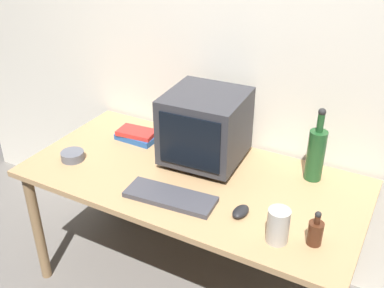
# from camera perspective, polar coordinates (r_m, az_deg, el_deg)

# --- Properties ---
(ground_plane) EXTENTS (6.00, 6.00, 0.00)m
(ground_plane) POSITION_cam_1_polar(r_m,az_deg,el_deg) (2.73, 0.00, -17.02)
(ground_plane) COLOR slate
(back_wall) EXTENTS (4.00, 0.08, 2.50)m
(back_wall) POSITION_cam_1_polar(r_m,az_deg,el_deg) (2.42, 5.43, 11.75)
(back_wall) COLOR silver
(back_wall) RESTS_ON ground
(desk) EXTENTS (1.67, 0.82, 0.74)m
(desk) POSITION_cam_1_polar(r_m,az_deg,el_deg) (2.30, 0.00, -5.67)
(desk) COLOR tan
(desk) RESTS_ON ground
(crt_monitor) EXTENTS (0.40, 0.41, 0.37)m
(crt_monitor) POSITION_cam_1_polar(r_m,az_deg,el_deg) (2.29, 1.67, 2.13)
(crt_monitor) COLOR #333338
(crt_monitor) RESTS_ON desk
(keyboard) EXTENTS (0.43, 0.19, 0.02)m
(keyboard) POSITION_cam_1_polar(r_m,az_deg,el_deg) (2.09, -2.74, -6.62)
(keyboard) COLOR #3F3F47
(keyboard) RESTS_ON desk
(computer_mouse) EXTENTS (0.07, 0.11, 0.04)m
(computer_mouse) POSITION_cam_1_polar(r_m,az_deg,el_deg) (2.00, 6.10, -8.38)
(computer_mouse) COLOR black
(computer_mouse) RESTS_ON desk
(bottle_tall) EXTENTS (0.09, 0.09, 0.37)m
(bottle_tall) POSITION_cam_1_polar(r_m,az_deg,el_deg) (2.24, 15.22, -1.09)
(bottle_tall) COLOR #1E4C23
(bottle_tall) RESTS_ON desk
(bottle_short) EXTENTS (0.06, 0.06, 0.16)m
(bottle_short) POSITION_cam_1_polar(r_m,az_deg,el_deg) (1.89, 15.16, -10.56)
(bottle_short) COLOR #472314
(bottle_short) RESTS_ON desk
(book_stack) EXTENTS (0.23, 0.14, 0.06)m
(book_stack) POSITION_cam_1_polar(r_m,az_deg,el_deg) (2.58, -6.93, 1.10)
(book_stack) COLOR #28569E
(book_stack) RESTS_ON desk
(cd_spindle) EXTENTS (0.12, 0.12, 0.04)m
(cd_spindle) POSITION_cam_1_polar(r_m,az_deg,el_deg) (2.45, -14.70, -1.42)
(cd_spindle) COLOR #595B66
(cd_spindle) RESTS_ON desk
(metal_canister) EXTENTS (0.09, 0.09, 0.15)m
(metal_canister) POSITION_cam_1_polar(r_m,az_deg,el_deg) (1.86, 10.71, -10.00)
(metal_canister) COLOR #B7B2A8
(metal_canister) RESTS_ON desk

